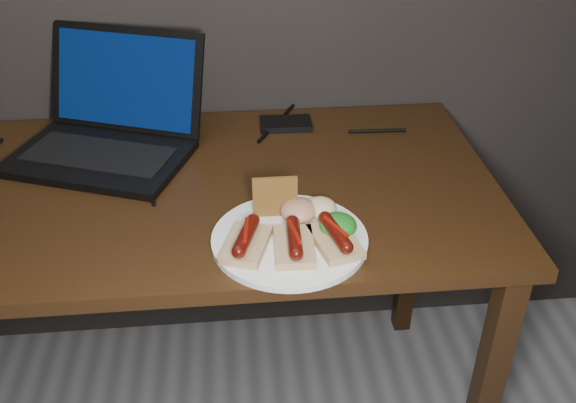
# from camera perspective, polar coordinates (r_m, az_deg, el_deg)

# --- Properties ---
(desk) EXTENTS (1.40, 0.70, 0.75)m
(desk) POSITION_cam_1_polar(r_m,az_deg,el_deg) (1.42, -10.40, -1.62)
(desk) COLOR #351F0D
(desk) RESTS_ON ground
(laptop) EXTENTS (0.47, 0.45, 0.25)m
(laptop) POSITION_cam_1_polar(r_m,az_deg,el_deg) (1.52, -15.63, 6.30)
(laptop) COLOR black
(laptop) RESTS_ON desk
(hard_drive) EXTENTS (0.13, 0.08, 0.02)m
(hard_drive) POSITION_cam_1_polar(r_m,az_deg,el_deg) (1.59, -0.20, 6.91)
(hard_drive) COLOR black
(hard_drive) RESTS_ON desk
(desk_cables) EXTENTS (1.02, 0.45, 0.01)m
(desk_cables) POSITION_cam_1_polar(r_m,az_deg,el_deg) (1.51, -8.59, 4.79)
(desk_cables) COLOR black
(desk_cables) RESTS_ON desk
(plate) EXTENTS (0.30, 0.30, 0.01)m
(plate) POSITION_cam_1_polar(r_m,az_deg,el_deg) (1.18, 0.14, -3.38)
(plate) COLOR white
(plate) RESTS_ON desk
(bread_sausage_left) EXTENTS (0.10, 0.13, 0.04)m
(bread_sausage_left) POSITION_cam_1_polar(r_m,az_deg,el_deg) (1.14, -3.72, -3.50)
(bread_sausage_left) COLOR #DCB681
(bread_sausage_left) RESTS_ON plate
(bread_sausage_center) EXTENTS (0.07, 0.12, 0.04)m
(bread_sausage_center) POSITION_cam_1_polar(r_m,az_deg,el_deg) (1.14, 0.57, -3.67)
(bread_sausage_center) COLOR #DCB681
(bread_sausage_center) RESTS_ON plate
(bread_sausage_right) EXTENTS (0.10, 0.13, 0.04)m
(bread_sausage_right) POSITION_cam_1_polar(r_m,az_deg,el_deg) (1.15, 4.22, -3.20)
(bread_sausage_right) COLOR #DCB681
(bread_sausage_right) RESTS_ON plate
(crispbread) EXTENTS (0.08, 0.01, 0.08)m
(crispbread) POSITION_cam_1_polar(r_m,az_deg,el_deg) (1.21, -1.16, 0.43)
(crispbread) COLOR #905D27
(crispbread) RESTS_ON plate
(salad_greens) EXTENTS (0.07, 0.07, 0.04)m
(salad_greens) POSITION_cam_1_polar(r_m,az_deg,el_deg) (1.18, 4.47, -2.13)
(salad_greens) COLOR #115812
(salad_greens) RESTS_ON plate
(salsa_mound) EXTENTS (0.07, 0.07, 0.04)m
(salsa_mound) POSITION_cam_1_polar(r_m,az_deg,el_deg) (1.22, 1.00, -0.80)
(salsa_mound) COLOR maroon
(salsa_mound) RESTS_ON plate
(coleslaw_mound) EXTENTS (0.06, 0.06, 0.04)m
(coleslaw_mound) POSITION_cam_1_polar(r_m,az_deg,el_deg) (1.23, 2.86, -0.57)
(coleslaw_mound) COLOR beige
(coleslaw_mound) RESTS_ON plate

